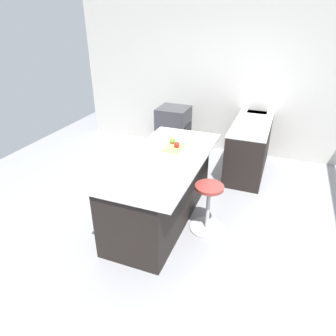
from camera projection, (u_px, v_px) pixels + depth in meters
ground_plane at (176, 217)px, 4.27m from camera, size 7.64×7.64×0.00m
interior_partition_left at (224, 80)px, 5.78m from camera, size 0.12×5.88×2.79m
sink_cabinet at (253, 138)px, 5.71m from camera, size 2.47×0.60×1.17m
oven_range at (173, 128)px, 6.22m from camera, size 0.60×0.61×0.86m
kitchen_island at (161, 187)px, 4.09m from camera, size 2.12×0.98×0.91m
stool_by_window at (208, 209)px, 3.90m from camera, size 0.44×0.44×0.66m
cutting_board at (174, 147)px, 4.13m from camera, size 0.36×0.24×0.02m
apple_red at (177, 145)px, 4.09m from camera, size 0.08×0.08×0.08m
apple_green at (172, 140)px, 4.22m from camera, size 0.09×0.09×0.09m
water_bottle at (155, 157)px, 3.60m from camera, size 0.06×0.06×0.31m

